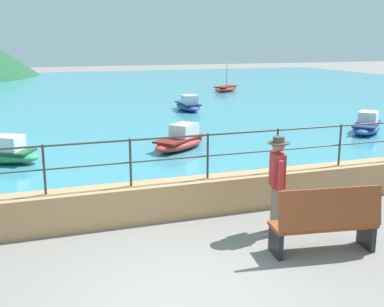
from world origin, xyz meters
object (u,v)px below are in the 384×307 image
(bench_far, at_px, (326,221))
(boat_2, at_px, (367,125))
(boat_5, at_px, (226,88))
(person_walking, at_px, (277,180))
(boat_3, at_px, (1,153))
(boat_1, at_px, (188,105))
(boat_4, at_px, (181,140))

(bench_far, height_order, boat_2, bench_far)
(bench_far, relative_size, boat_5, 0.74)
(person_walking, relative_size, boat_3, 0.72)
(boat_1, bearing_deg, person_walking, -102.88)
(person_walking, bearing_deg, bench_far, -73.09)
(person_walking, height_order, boat_2, person_walking)
(bench_far, distance_m, boat_1, 15.92)
(boat_2, bearing_deg, boat_1, 119.69)
(boat_2, distance_m, boat_5, 15.08)
(boat_4, bearing_deg, boat_5, 62.10)
(boat_4, xyz_separation_m, boat_5, (8.12, 15.33, -0.07))
(boat_4, distance_m, boat_5, 17.35)
(boat_1, xyz_separation_m, boat_4, (-2.93, -7.85, 0.00))
(boat_5, bearing_deg, boat_2, -93.33)
(person_walking, bearing_deg, boat_4, 86.55)
(bench_far, relative_size, boat_1, 0.77)
(boat_4, bearing_deg, bench_far, -90.67)
(boat_2, bearing_deg, bench_far, -132.30)
(boat_5, bearing_deg, bench_far, -109.56)
(person_walking, bearing_deg, boat_2, 42.54)
(boat_3, bearing_deg, person_walking, -54.62)
(bench_far, xyz_separation_m, boat_5, (8.21, 23.11, -0.30))
(boat_1, xyz_separation_m, boat_5, (5.19, 7.48, -0.07))
(boat_2, height_order, boat_5, boat_5)
(bench_far, bearing_deg, boat_3, 123.26)
(boat_1, relative_size, boat_2, 1.00)
(person_walking, height_order, boat_1, person_walking)
(boat_2, height_order, boat_4, same)
(boat_1, height_order, boat_4, same)
(boat_2, relative_size, boat_3, 0.94)
(bench_far, bearing_deg, boat_1, 79.07)
(boat_1, relative_size, boat_3, 0.94)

